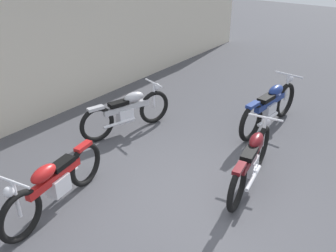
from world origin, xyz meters
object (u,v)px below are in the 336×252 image
(motorcycle_blue, at_px, (270,106))
(motorcycle_maroon, at_px, (252,160))
(motorcycle_red, at_px, (55,183))
(motorcycle_silver, at_px, (128,111))

(motorcycle_blue, relative_size, motorcycle_maroon, 1.08)
(motorcycle_maroon, bearing_deg, motorcycle_red, 129.81)
(motorcycle_maroon, distance_m, motorcycle_red, 3.01)
(motorcycle_red, height_order, motorcycle_silver, motorcycle_silver)
(motorcycle_blue, xyz_separation_m, motorcycle_maroon, (-2.07, -0.55, -0.04))
(motorcycle_maroon, height_order, motorcycle_red, motorcycle_maroon)
(motorcycle_red, bearing_deg, motorcycle_silver, -172.05)
(motorcycle_maroon, relative_size, motorcycle_silver, 1.02)
(motorcycle_silver, bearing_deg, motorcycle_blue, -33.42)
(motorcycle_blue, relative_size, motorcycle_red, 1.09)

